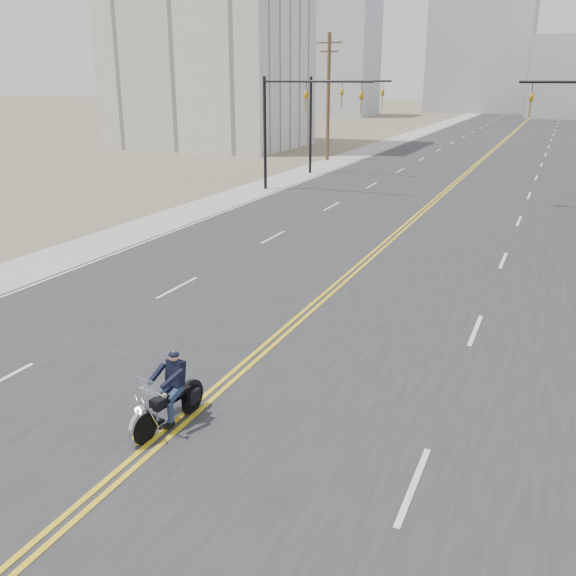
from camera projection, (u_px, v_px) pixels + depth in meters
The scene contains 10 objects.
ground_plane at pixel (30, 555), 9.76m from camera, with size 400.00×400.00×0.00m, color #776D56.
road at pixel (501, 143), 70.90m from camera, with size 20.00×200.00×0.01m, color #303033.
sidewalk_left at pixel (399, 140), 75.20m from camera, with size 3.00×200.00×0.01m, color #A5A5A0.
traffic_mast_left at pixel (294, 111), 39.53m from camera, with size 7.10×0.26×7.00m.
traffic_mast_far at pixel (332, 107), 46.66m from camera, with size 6.10×0.26×7.00m.
utility_pole_left at pixel (328, 95), 54.65m from camera, with size 2.20×0.30×10.50m.
haze_bldg_a at pixel (337, 55), 119.86m from camera, with size 14.00×12.00×22.00m, color #B7BCC6.
haze_bldg_d at pixel (482, 47), 132.48m from camera, with size 20.00×15.00×26.00m, color #ADB2B7.
haze_bldg_f at pixel (294, 73), 139.50m from camera, with size 12.00×12.00×16.00m, color #ADB2B7.
motorcyclist at pixel (167, 392), 13.10m from camera, with size 0.87×2.04×1.59m, color black, non-canonical shape.
Camera 1 is at (6.77, -5.81, 6.91)m, focal length 40.00 mm.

